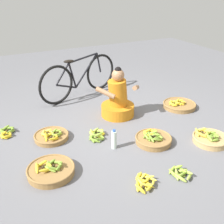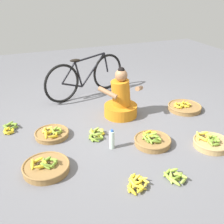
{
  "view_description": "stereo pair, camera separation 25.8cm",
  "coord_description": "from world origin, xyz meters",
  "px_view_note": "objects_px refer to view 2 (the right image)",
  "views": [
    {
      "loc": [
        -1.46,
        -3.16,
        1.98
      ],
      "look_at": [
        0.0,
        -0.2,
        0.35
      ],
      "focal_mm": 43.94,
      "sensor_mm": 36.0,
      "label": 1
    },
    {
      "loc": [
        -1.23,
        -3.27,
        1.98
      ],
      "look_at": [
        0.0,
        -0.2,
        0.35
      ],
      "focal_mm": 43.94,
      "sensor_mm": 36.0,
      "label": 2
    }
  ],
  "objects_px": {
    "banana_basket_mid_right": "(52,134)",
    "banana_basket_back_center": "(152,141)",
    "water_bottle": "(112,140)",
    "banana_basket_near_bicycle": "(211,143)",
    "loose_bananas_front_right": "(96,134)",
    "banana_basket_mid_left": "(184,107)",
    "loose_bananas_back_left": "(10,128)",
    "banana_basket_front_center": "(46,167)",
    "loose_bananas_front_left": "(175,176)",
    "vendor_woman_front": "(121,101)",
    "bicycle_leaning": "(86,77)",
    "loose_bananas_near_vendor": "(137,183)"
  },
  "relations": [
    {
      "from": "loose_bananas_back_left",
      "to": "banana_basket_near_bicycle",
      "type": "bearing_deg",
      "value": -30.55
    },
    {
      "from": "banana_basket_back_center",
      "to": "banana_basket_front_center",
      "type": "bearing_deg",
      "value": -178.33
    },
    {
      "from": "loose_bananas_near_vendor",
      "to": "water_bottle",
      "type": "relative_size",
      "value": 1.17
    },
    {
      "from": "banana_basket_back_center",
      "to": "loose_bananas_back_left",
      "type": "bearing_deg",
      "value": 147.59
    },
    {
      "from": "loose_bananas_front_right",
      "to": "loose_bananas_front_left",
      "type": "bearing_deg",
      "value": -66.63
    },
    {
      "from": "vendor_woman_front",
      "to": "water_bottle",
      "type": "relative_size",
      "value": 2.96
    },
    {
      "from": "banana_basket_mid_right",
      "to": "loose_bananas_near_vendor",
      "type": "distance_m",
      "value": 1.47
    },
    {
      "from": "loose_bananas_front_left",
      "to": "loose_bananas_back_left",
      "type": "bearing_deg",
      "value": 131.9
    },
    {
      "from": "banana_basket_back_center",
      "to": "banana_basket_mid_right",
      "type": "distance_m",
      "value": 1.37
    },
    {
      "from": "bicycle_leaning",
      "to": "loose_bananas_front_left",
      "type": "height_order",
      "value": "bicycle_leaning"
    },
    {
      "from": "vendor_woman_front",
      "to": "banana_basket_mid_left",
      "type": "bearing_deg",
      "value": -10.56
    },
    {
      "from": "loose_bananas_back_left",
      "to": "banana_basket_mid_left",
      "type": "bearing_deg",
      "value": -7.61
    },
    {
      "from": "bicycle_leaning",
      "to": "loose_bananas_front_left",
      "type": "bearing_deg",
      "value": -85.9
    },
    {
      "from": "vendor_woman_front",
      "to": "loose_bananas_near_vendor",
      "type": "distance_m",
      "value": 1.66
    },
    {
      "from": "vendor_woman_front",
      "to": "water_bottle",
      "type": "xyz_separation_m",
      "value": [
        -0.47,
        -0.81,
        -0.13
      ]
    },
    {
      "from": "banana_basket_front_center",
      "to": "loose_bananas_back_left",
      "type": "distance_m",
      "value": 1.18
    },
    {
      "from": "vendor_woman_front",
      "to": "banana_basket_mid_left",
      "type": "height_order",
      "value": "vendor_woman_front"
    },
    {
      "from": "loose_bananas_front_left",
      "to": "water_bottle",
      "type": "xyz_separation_m",
      "value": [
        -0.41,
        0.81,
        0.1
      ]
    },
    {
      "from": "loose_bananas_near_vendor",
      "to": "water_bottle",
      "type": "height_order",
      "value": "water_bottle"
    },
    {
      "from": "banana_basket_back_center",
      "to": "loose_bananas_back_left",
      "type": "distance_m",
      "value": 2.04
    },
    {
      "from": "vendor_woman_front",
      "to": "banana_basket_near_bicycle",
      "type": "distance_m",
      "value": 1.46
    },
    {
      "from": "banana_basket_mid_right",
      "to": "banana_basket_back_center",
      "type": "bearing_deg",
      "value": -30.0
    },
    {
      "from": "banana_basket_mid_left",
      "to": "loose_bananas_near_vendor",
      "type": "bearing_deg",
      "value": -138.75
    },
    {
      "from": "banana_basket_front_center",
      "to": "loose_bananas_front_left",
      "type": "relative_size",
      "value": 1.82
    },
    {
      "from": "bicycle_leaning",
      "to": "water_bottle",
      "type": "relative_size",
      "value": 6.06
    },
    {
      "from": "water_bottle",
      "to": "bicycle_leaning",
      "type": "bearing_deg",
      "value": 83.03
    },
    {
      "from": "banana_basket_mid_left",
      "to": "banana_basket_near_bicycle",
      "type": "bearing_deg",
      "value": -107.36
    },
    {
      "from": "banana_basket_near_bicycle",
      "to": "loose_bananas_front_left",
      "type": "distance_m",
      "value": 0.88
    },
    {
      "from": "banana_basket_mid_right",
      "to": "water_bottle",
      "type": "height_order",
      "value": "water_bottle"
    },
    {
      "from": "banana_basket_mid_left",
      "to": "loose_bananas_back_left",
      "type": "relative_size",
      "value": 1.62
    },
    {
      "from": "banana_basket_mid_left",
      "to": "loose_bananas_front_left",
      "type": "distance_m",
      "value": 1.82
    },
    {
      "from": "bicycle_leaning",
      "to": "banana_basket_near_bicycle",
      "type": "distance_m",
      "value": 2.49
    },
    {
      "from": "banana_basket_near_bicycle",
      "to": "loose_bananas_front_right",
      "type": "bearing_deg",
      "value": 148.61
    },
    {
      "from": "loose_bananas_front_left",
      "to": "banana_basket_mid_right",
      "type": "bearing_deg",
      "value": 127.84
    },
    {
      "from": "vendor_woman_front",
      "to": "loose_bananas_back_left",
      "type": "bearing_deg",
      "value": 174.3
    },
    {
      "from": "bicycle_leaning",
      "to": "banana_basket_mid_right",
      "type": "distance_m",
      "value": 1.57
    },
    {
      "from": "loose_bananas_front_left",
      "to": "loose_bananas_back_left",
      "type": "height_order",
      "value": "loose_bananas_back_left"
    },
    {
      "from": "loose_bananas_front_left",
      "to": "banana_basket_near_bicycle",
      "type": "bearing_deg",
      "value": 25.07
    },
    {
      "from": "banana_basket_near_bicycle",
      "to": "banana_basket_mid_right",
      "type": "bearing_deg",
      "value": 151.58
    },
    {
      "from": "banana_basket_mid_left",
      "to": "loose_bananas_front_left",
      "type": "relative_size",
      "value": 1.86
    },
    {
      "from": "water_bottle",
      "to": "banana_basket_mid_right",
      "type": "bearing_deg",
      "value": 139.19
    },
    {
      "from": "banana_basket_mid_left",
      "to": "loose_bananas_front_right",
      "type": "xyz_separation_m",
      "value": [
        -1.63,
        -0.26,
        -0.01
      ]
    },
    {
      "from": "banana_basket_front_center",
      "to": "water_bottle",
      "type": "bearing_deg",
      "value": 10.18
    },
    {
      "from": "banana_basket_mid_right",
      "to": "loose_bananas_front_right",
      "type": "xyz_separation_m",
      "value": [
        0.57,
        -0.22,
        -0.01
      ]
    },
    {
      "from": "vendor_woman_front",
      "to": "loose_bananas_near_vendor",
      "type": "bearing_deg",
      "value": -107.5
    },
    {
      "from": "banana_basket_front_center",
      "to": "banana_basket_mid_left",
      "type": "distance_m",
      "value": 2.52
    },
    {
      "from": "banana_basket_near_bicycle",
      "to": "banana_basket_back_center",
      "type": "distance_m",
      "value": 0.76
    },
    {
      "from": "bicycle_leaning",
      "to": "loose_bananas_front_left",
      "type": "relative_size",
      "value": 5.53
    },
    {
      "from": "banana_basket_near_bicycle",
      "to": "banana_basket_back_center",
      "type": "height_order",
      "value": "same"
    },
    {
      "from": "bicycle_leaning",
      "to": "banana_basket_mid_left",
      "type": "bearing_deg",
      "value": -42.82
    }
  ]
}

